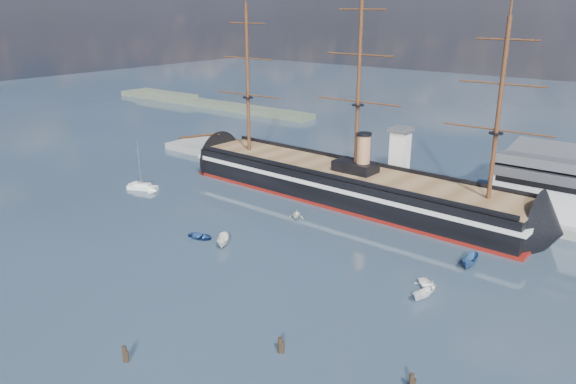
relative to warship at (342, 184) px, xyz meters
The scene contains 14 objects.
ground 21.17m from the warship, 74.27° to the right, with size 600.00×600.00×0.00m, color #283340.
quay 22.73m from the warship, 45.67° to the left, with size 180.00×18.00×2.00m, color slate.
quay_tower 16.62m from the warship, 56.41° to the left, with size 5.00×5.00×15.00m.
shoreline 153.23m from the warship, 150.69° to the left, with size 120.00×10.00×4.00m.
warship is the anchor object (origin of this frame).
sailboat 51.71m from the warship, 150.43° to the right, with size 8.16×5.36×12.65m.
motorboat_a 38.89m from the warship, 94.31° to the right, with size 6.70×2.46×2.68m, color white.
motorboat_b 40.04m from the warship, 103.36° to the right, with size 3.42×1.37×1.60m, color navy.
motorboat_c 50.94m from the warship, 42.04° to the right, with size 5.25×1.92×2.10m, color white.
motorboat_d 17.75m from the warship, 92.64° to the right, with size 6.05×2.62×2.22m, color silver.
motorboat_e 47.39m from the warship, 39.08° to the right, with size 3.22×1.29×1.50m, color white.
motorboat_f 43.23m from the warship, 24.07° to the right, with size 7.07×2.59×2.83m, color #2C5386.
piling_near_mid 75.50m from the warship, 79.70° to the right, with size 0.64×0.64×3.06m, color black.
piling_near_right 66.34m from the warship, 64.40° to the right, with size 0.64×0.64×3.02m, color black.
Camera 1 is at (64.79, -51.44, 45.54)m, focal length 35.00 mm.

